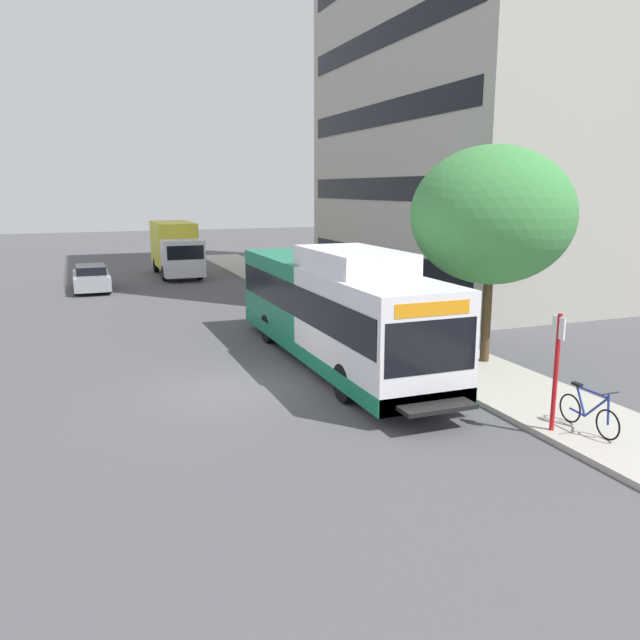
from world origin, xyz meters
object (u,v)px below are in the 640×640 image
object	(u,v)px
street_tree_near_stop	(492,215)
parked_car_far_lane	(91,278)
bicycle_parked	(589,412)
transit_bus	(334,309)
bus_stop_sign_pole	(556,363)
box_truck_background	(176,247)

from	to	relation	value
street_tree_near_stop	parked_car_far_lane	xyz separation A→B (m)	(-10.79, 19.81, -3.89)
bicycle_parked	parked_car_far_lane	xyz separation A→B (m)	(-9.47, 25.45, 0.10)
transit_bus	street_tree_near_stop	xyz separation A→B (m)	(4.20, -1.92, 2.85)
bus_stop_sign_pole	box_truck_background	world-z (taller)	box_truck_background
box_truck_background	bicycle_parked	bearing A→B (deg)	-81.71
bicycle_parked	street_tree_near_stop	size ratio (longest dim) A/B	0.27
parked_car_far_lane	box_truck_background	distance (m)	6.83
bus_stop_sign_pole	box_truck_background	distance (m)	29.74
bus_stop_sign_pole	parked_car_far_lane	size ratio (longest dim) A/B	0.58
bus_stop_sign_pole	street_tree_near_stop	world-z (taller)	street_tree_near_stop
transit_bus	bus_stop_sign_pole	bearing A→B (deg)	-73.26
parked_car_far_lane	street_tree_near_stop	bearing A→B (deg)	-61.43
transit_bus	bicycle_parked	xyz separation A→B (m)	(2.89, -7.56, -1.14)
parked_car_far_lane	box_truck_background	bearing A→B (deg)	40.47
bus_stop_sign_pole	box_truck_background	bearing A→B (deg)	97.03
parked_car_far_lane	bicycle_parked	bearing A→B (deg)	-69.58
parked_car_far_lane	transit_bus	bearing A→B (deg)	-69.79
street_tree_near_stop	box_truck_background	distance (m)	25.00
street_tree_near_stop	parked_car_far_lane	world-z (taller)	street_tree_near_stop
street_tree_near_stop	bus_stop_sign_pole	bearing A→B (deg)	-110.79
bus_stop_sign_pole	street_tree_near_stop	distance (m)	6.39
bicycle_parked	street_tree_near_stop	bearing A→B (deg)	76.88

